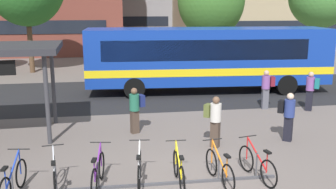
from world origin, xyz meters
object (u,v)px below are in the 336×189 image
object	(u,v)px
parked_bicycle_blue_0	(13,181)
parked_bicycle_yellow_4	(179,170)
parked_bicycle_purple_2	(98,173)
street_tree_1	(211,0)
parked_bicycle_white_3	(139,170)
commuter_black_pack_1	(288,113)
commuter_navy_pack_4	(135,107)
parked_bicycle_orange_5	(219,169)
commuter_teal_pack_2	(311,88)
parked_bicycle_red_6	(257,165)
parked_bicycle_silver_1	(55,176)
commuter_olive_pack_0	(214,118)
commuter_maroon_pack_3	(267,87)
city_bus	(209,57)

from	to	relation	value
parked_bicycle_blue_0	parked_bicycle_yellow_4	distance (m)	3.85
parked_bicycle_purple_2	street_tree_1	bearing A→B (deg)	-14.20
parked_bicycle_white_3	commuter_black_pack_1	size ratio (longest dim) A/B	1.07
commuter_navy_pack_4	parked_bicycle_orange_5	bearing A→B (deg)	89.78
commuter_black_pack_1	parked_bicycle_yellow_4	bearing A→B (deg)	-108.39
parked_bicycle_yellow_4	commuter_teal_pack_2	bearing A→B (deg)	-46.68
street_tree_1	commuter_teal_pack_2	bearing A→B (deg)	-83.95
parked_bicycle_white_3	parked_bicycle_yellow_4	bearing A→B (deg)	-94.21
commuter_black_pack_1	street_tree_1	xyz separation A→B (m)	(1.38, 14.88, 3.74)
parked_bicycle_purple_2	commuter_black_pack_1	xyz separation A→B (m)	(6.00, 2.43, 0.54)
parked_bicycle_white_3	parked_bicycle_red_6	distance (m)	2.97
parked_bicycle_silver_1	commuter_black_pack_1	bearing A→B (deg)	-78.22
commuter_olive_pack_0	commuter_maroon_pack_3	xyz separation A→B (m)	(3.40, 4.05, 0.03)
parked_bicycle_purple_2	parked_bicycle_yellow_4	xyz separation A→B (m)	(1.95, -0.17, 0.00)
city_bus	parked_bicycle_yellow_4	xyz separation A→B (m)	(-3.43, -10.16, -1.39)
parked_bicycle_red_6	commuter_black_pack_1	size ratio (longest dim) A/B	1.06
parked_bicycle_purple_2	commuter_olive_pack_0	size ratio (longest dim) A/B	1.06
parked_bicycle_white_3	commuter_black_pack_1	world-z (taller)	commuter_black_pack_1
parked_bicycle_white_3	street_tree_1	bearing A→B (deg)	-13.76
parked_bicycle_silver_1	parked_bicycle_yellow_4	world-z (taller)	same
commuter_navy_pack_4	street_tree_1	distance (m)	15.15
commuter_teal_pack_2	parked_bicycle_yellow_4	bearing A→B (deg)	76.90
commuter_navy_pack_4	parked_bicycle_red_6	bearing A→B (deg)	101.02
parked_bicycle_blue_0	parked_bicycle_red_6	xyz separation A→B (m)	(5.88, 0.03, 0.00)
commuter_olive_pack_0	parked_bicycle_purple_2	bearing A→B (deg)	-108.70
commuter_black_pack_1	commuter_teal_pack_2	distance (m)	4.21
parked_bicycle_white_3	commuter_teal_pack_2	world-z (taller)	commuter_teal_pack_2
city_bus	parked_bicycle_blue_0	bearing A→B (deg)	-122.40
city_bus	parked_bicycle_purple_2	xyz separation A→B (m)	(-5.38, -9.99, -1.39)
city_bus	parked_bicycle_white_3	distance (m)	10.98
parked_bicycle_silver_1	street_tree_1	size ratio (longest dim) A/B	0.24
parked_bicycle_orange_5	commuter_navy_pack_4	xyz separation A→B (m)	(-1.75, 4.22, 0.53)
parked_bicycle_blue_0	commuter_navy_pack_4	world-z (taller)	commuter_navy_pack_4
commuter_maroon_pack_3	parked_bicycle_yellow_4	bearing A→B (deg)	55.10
parked_bicycle_red_6	commuter_olive_pack_0	bearing A→B (deg)	-0.67
parked_bicycle_silver_1	parked_bicycle_orange_5	xyz separation A→B (m)	(3.97, -0.21, 0.00)
commuter_olive_pack_0	commuter_teal_pack_2	distance (m)	6.18
commuter_olive_pack_0	commuter_navy_pack_4	bearing A→B (deg)	-178.32
parked_bicycle_purple_2	parked_bicycle_red_6	bearing A→B (deg)	-83.12
parked_bicycle_silver_1	commuter_black_pack_1	distance (m)	7.45
parked_bicycle_red_6	commuter_navy_pack_4	distance (m)	4.99
parked_bicycle_blue_0	parked_bicycle_yellow_4	world-z (taller)	same
parked_bicycle_yellow_4	commuter_olive_pack_0	xyz separation A→B (m)	(1.57, 2.43, 0.55)
parked_bicycle_blue_0	parked_bicycle_white_3	xyz separation A→B (m)	(2.91, 0.18, 0.00)
parked_bicycle_yellow_4	parked_bicycle_orange_5	xyz separation A→B (m)	(1.01, -0.07, 0.00)
parked_bicycle_blue_0	parked_bicycle_white_3	distance (m)	2.91
parked_bicycle_blue_0	commuter_teal_pack_2	bearing A→B (deg)	-52.92
commuter_maroon_pack_3	commuter_navy_pack_4	world-z (taller)	commuter_maroon_pack_3
commuter_olive_pack_0	commuter_maroon_pack_3	world-z (taller)	commuter_maroon_pack_3
parked_bicycle_yellow_4	parked_bicycle_purple_2	bearing A→B (deg)	86.86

